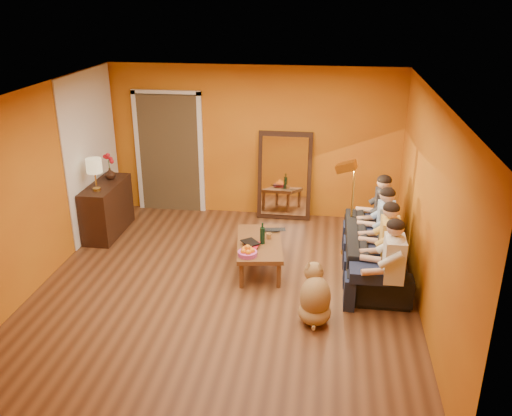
# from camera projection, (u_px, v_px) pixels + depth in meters

# --- Properties ---
(room_shell) EXTENTS (5.00, 5.50, 2.60)m
(room_shell) POSITION_uv_depth(u_px,v_px,m) (228.00, 189.00, 7.10)
(room_shell) COLOR brown
(room_shell) RESTS_ON ground
(white_accent) EXTENTS (0.02, 1.90, 2.58)m
(white_accent) POSITION_uv_depth(u_px,v_px,m) (92.00, 153.00, 8.68)
(white_accent) COLOR white
(white_accent) RESTS_ON wall_left
(doorway_recess) EXTENTS (1.06, 0.30, 2.10)m
(doorway_recess) POSITION_uv_depth(u_px,v_px,m) (171.00, 152.00, 9.64)
(doorway_recess) COLOR #3F2D19
(doorway_recess) RESTS_ON floor
(door_jamb_left) EXTENTS (0.08, 0.06, 2.20)m
(door_jamb_left) POSITION_uv_depth(u_px,v_px,m) (138.00, 152.00, 9.61)
(door_jamb_left) COLOR white
(door_jamb_left) RESTS_ON wall_back
(door_jamb_right) EXTENTS (0.08, 0.06, 2.20)m
(door_jamb_right) POSITION_uv_depth(u_px,v_px,m) (201.00, 155.00, 9.46)
(door_jamb_right) COLOR white
(door_jamb_right) RESTS_ON wall_back
(door_header) EXTENTS (1.22, 0.06, 0.08)m
(door_header) POSITION_uv_depth(u_px,v_px,m) (166.00, 92.00, 9.13)
(door_header) COLOR white
(door_header) RESTS_ON wall_back
(mirror_frame) EXTENTS (0.92, 0.27, 1.51)m
(mirror_frame) POSITION_uv_depth(u_px,v_px,m) (285.00, 176.00, 9.31)
(mirror_frame) COLOR #311C10
(mirror_frame) RESTS_ON floor
(mirror_glass) EXTENTS (0.78, 0.21, 1.35)m
(mirror_glass) POSITION_uv_depth(u_px,v_px,m) (284.00, 176.00, 9.27)
(mirror_glass) COLOR white
(mirror_glass) RESTS_ON mirror_frame
(sideboard) EXTENTS (0.44, 1.18, 0.85)m
(sideboard) POSITION_uv_depth(u_px,v_px,m) (107.00, 209.00, 8.80)
(sideboard) COLOR #311C10
(sideboard) RESTS_ON floor
(table_lamp) EXTENTS (0.24, 0.24, 0.51)m
(table_lamp) POSITION_uv_depth(u_px,v_px,m) (95.00, 175.00, 8.27)
(table_lamp) COLOR beige
(table_lamp) RESTS_ON sideboard
(sofa) EXTENTS (2.13, 0.83, 0.62)m
(sofa) POSITION_uv_depth(u_px,v_px,m) (375.00, 251.00, 7.63)
(sofa) COLOR black
(sofa) RESTS_ON floor
(coffee_table) EXTENTS (0.80, 1.30, 0.42)m
(coffee_table) POSITION_uv_depth(u_px,v_px,m) (259.00, 255.00, 7.73)
(coffee_table) COLOR brown
(coffee_table) RESTS_ON floor
(floor_lamp) EXTENTS (0.35, 0.30, 1.44)m
(floor_lamp) POSITION_uv_depth(u_px,v_px,m) (352.00, 210.00, 7.96)
(floor_lamp) COLOR gold
(floor_lamp) RESTS_ON floor
(dog) EXTENTS (0.49, 0.67, 0.72)m
(dog) POSITION_uv_depth(u_px,v_px,m) (315.00, 293.00, 6.47)
(dog) COLOR tan
(dog) RESTS_ON floor
(person_far_left) EXTENTS (0.70, 0.44, 1.22)m
(person_far_left) POSITION_uv_depth(u_px,v_px,m) (393.00, 266.00, 6.58)
(person_far_left) COLOR beige
(person_far_left) RESTS_ON sofa
(person_mid_left) EXTENTS (0.70, 0.44, 1.22)m
(person_mid_left) POSITION_uv_depth(u_px,v_px,m) (389.00, 246.00, 7.09)
(person_mid_left) COLOR gold
(person_mid_left) RESTS_ON sofa
(person_mid_right) EXTENTS (0.70, 0.44, 1.22)m
(person_mid_right) POSITION_uv_depth(u_px,v_px,m) (386.00, 229.00, 7.59)
(person_mid_right) COLOR #7C97C0
(person_mid_right) RESTS_ON sofa
(person_far_right) EXTENTS (0.70, 0.44, 1.22)m
(person_far_right) POSITION_uv_depth(u_px,v_px,m) (383.00, 214.00, 8.10)
(person_far_right) COLOR #2E2E33
(person_far_right) RESTS_ON sofa
(fruit_bowl) EXTENTS (0.26, 0.26, 0.16)m
(fruit_bowl) POSITION_uv_depth(u_px,v_px,m) (247.00, 250.00, 7.22)
(fruit_bowl) COLOR #C44594
(fruit_bowl) RESTS_ON coffee_table
(wine_bottle) EXTENTS (0.07, 0.07, 0.31)m
(wine_bottle) POSITION_uv_depth(u_px,v_px,m) (262.00, 233.00, 7.54)
(wine_bottle) COLOR black
(wine_bottle) RESTS_ON coffee_table
(tumbler) EXTENTS (0.11, 0.11, 0.08)m
(tumbler) POSITION_uv_depth(u_px,v_px,m) (269.00, 236.00, 7.73)
(tumbler) COLOR #B27F3F
(tumbler) RESTS_ON coffee_table
(laptop) EXTENTS (0.35, 0.26, 0.03)m
(laptop) POSITION_uv_depth(u_px,v_px,m) (275.00, 231.00, 7.95)
(laptop) COLOR black
(laptop) RESTS_ON coffee_table
(book_lower) EXTENTS (0.22, 0.26, 0.02)m
(book_lower) POSITION_uv_depth(u_px,v_px,m) (245.00, 246.00, 7.49)
(book_lower) COLOR #311C10
(book_lower) RESTS_ON coffee_table
(book_mid) EXTENTS (0.21, 0.27, 0.02)m
(book_mid) POSITION_uv_depth(u_px,v_px,m) (245.00, 245.00, 7.49)
(book_mid) COLOR red
(book_mid) RESTS_ON book_lower
(book_upper) EXTENTS (0.30, 0.31, 0.02)m
(book_upper) POSITION_uv_depth(u_px,v_px,m) (244.00, 244.00, 7.47)
(book_upper) COLOR black
(book_upper) RESTS_ON book_mid
(vase) EXTENTS (0.18, 0.18, 0.19)m
(vase) POSITION_uv_depth(u_px,v_px,m) (110.00, 174.00, 8.83)
(vase) COLOR #311C10
(vase) RESTS_ON sideboard
(flowers) EXTENTS (0.17, 0.17, 0.45)m
(flowers) POSITION_uv_depth(u_px,v_px,m) (108.00, 159.00, 8.74)
(flowers) COLOR red
(flowers) RESTS_ON vase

